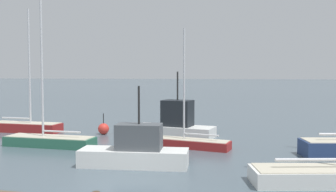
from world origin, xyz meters
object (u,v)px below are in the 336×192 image
Objects in this scene: sailboat_0 at (26,126)px; channel_buoy_1 at (104,129)px; sailboat_3 at (190,142)px; sailboat_5 at (50,138)px; fishing_boat_0 at (175,124)px; fishing_boat_1 at (135,151)px.

channel_buoy_1 is at bearing 3.81° from sailboat_0.
sailboat_0 is 1.31× the size of sailboat_3.
sailboat_3 is at bearing -28.58° from channel_buoy_1.
sailboat_5 is 7.16× the size of channel_buoy_1.
sailboat_3 is 4.12m from fishing_boat_0.
sailboat_5 is at bearing 20.57° from sailboat_3.
fishing_boat_1 is (10.98, -8.50, 0.26)m from sailboat_0.
sailboat_0 reaches higher than fishing_boat_1.
fishing_boat_0 reaches higher than channel_buoy_1.
fishing_boat_1 is 9.82m from channel_buoy_1.
sailboat_3 is at bearing -55.84° from fishing_boat_0.
sailboat_0 is 1.54× the size of fishing_boat_0.
sailboat_5 is at bearing -43.02° from sailboat_0.
sailboat_5 is at bearing 145.97° from fishing_boat_1.
fishing_boat_0 is 1.14× the size of fishing_boat_1.
channel_buoy_1 is (-5.22, -0.10, -0.47)m from fishing_boat_0.
sailboat_5 is 1.83× the size of fishing_boat_0.
channel_buoy_1 is (-4.83, 8.54, -0.33)m from fishing_boat_1.
sailboat_0 is 6.63m from sailboat_5.
fishing_boat_0 is at bearing 4.14° from sailboat_0.
sailboat_0 reaches higher than channel_buoy_1.
fishing_boat_0 reaches higher than fishing_boat_1.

